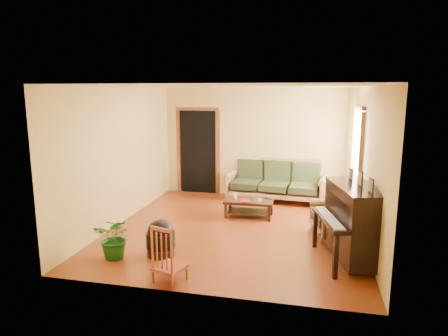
% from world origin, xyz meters
% --- Properties ---
extents(floor, '(5.00, 5.00, 0.00)m').
position_xyz_m(floor, '(0.00, 0.00, 0.00)').
color(floor, '#5A200B').
rests_on(floor, ground).
extents(doorway, '(1.08, 0.16, 2.05)m').
position_xyz_m(doorway, '(-1.45, 2.48, 1.02)').
color(doorway, black).
rests_on(doorway, floor).
extents(window, '(0.12, 1.36, 1.46)m').
position_xyz_m(window, '(2.21, 1.30, 1.50)').
color(window, white).
rests_on(window, right_wall).
extents(sofa, '(2.30, 1.13, 0.95)m').
position_xyz_m(sofa, '(0.52, 2.09, 0.48)').
color(sofa, '#9A5F38').
rests_on(sofa, floor).
extents(coffee_table, '(0.97, 0.53, 0.35)m').
position_xyz_m(coffee_table, '(0.12, 0.76, 0.18)').
color(coffee_table, black).
rests_on(coffee_table, floor).
extents(armchair, '(1.01, 1.04, 0.86)m').
position_xyz_m(armchair, '(1.75, -0.04, 0.43)').
color(armchair, '#9A5F38').
rests_on(armchair, floor).
extents(piano, '(1.07, 1.47, 1.16)m').
position_xyz_m(piano, '(1.98, -1.04, 0.58)').
color(piano, black).
rests_on(piano, floor).
extents(footstool, '(0.46, 0.46, 0.43)m').
position_xyz_m(footstool, '(-0.90, -1.46, 0.21)').
color(footstool, black).
rests_on(footstool, floor).
extents(red_chair, '(0.48, 0.50, 0.79)m').
position_xyz_m(red_chair, '(-0.47, -2.24, 0.40)').
color(red_chair, maroon).
rests_on(red_chair, floor).
extents(leaning_frame, '(0.51, 0.17, 0.67)m').
position_xyz_m(leaning_frame, '(1.70, 2.34, 0.33)').
color(leaning_frame, gold).
rests_on(leaning_frame, floor).
extents(ceramic_crock, '(0.23, 0.23, 0.24)m').
position_xyz_m(ceramic_crock, '(2.12, 2.18, 0.12)').
color(ceramic_crock, '#34459C').
rests_on(ceramic_crock, floor).
extents(potted_plant, '(0.64, 0.57, 0.66)m').
position_xyz_m(potted_plant, '(-1.54, -1.70, 0.33)').
color(potted_plant, '#1B5A19').
rests_on(potted_plant, floor).
extents(book, '(0.23, 0.27, 0.02)m').
position_xyz_m(book, '(-0.02, 0.61, 0.36)').
color(book, maroon).
rests_on(book, coffee_table).
extents(candle, '(0.08, 0.08, 0.12)m').
position_xyz_m(candle, '(-0.17, 0.80, 0.41)').
color(candle, white).
rests_on(candle, coffee_table).
extents(glass_jar, '(0.09, 0.09, 0.06)m').
position_xyz_m(glass_jar, '(0.34, 0.70, 0.38)').
color(glass_jar, white).
rests_on(glass_jar, coffee_table).
extents(remote, '(0.16, 0.06, 0.02)m').
position_xyz_m(remote, '(0.50, 0.91, 0.36)').
color(remote, black).
rests_on(remote, coffee_table).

